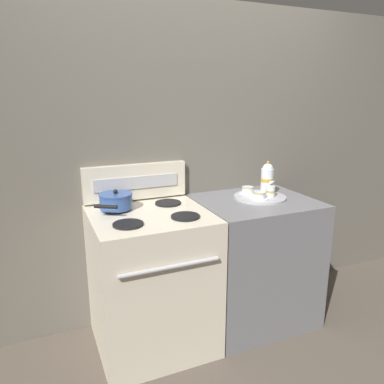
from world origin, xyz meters
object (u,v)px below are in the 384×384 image
serving_tray (260,197)px  teapot (267,178)px  saucepan (116,201)px  stove (152,280)px  creamer_jug (271,191)px  teacup_right (248,190)px  teacup_left (260,195)px

serving_tray → teapot: teapot is taller
saucepan → teapot: (1.07, -0.07, 0.06)m
saucepan → serving_tray: (0.98, -0.12, -0.05)m
stove → creamer_jug: bearing=-0.3°
serving_tray → teacup_right: bearing=112.1°
stove → serving_tray: (0.81, 0.03, 0.45)m
stove → teacup_right: teacup_right is taller
teacup_right → serving_tray: bearing=-67.9°
stove → saucepan: 0.55m
teacup_left → creamer_jug: creamer_jug is taller
saucepan → teacup_left: saucepan is taller
stove → teapot: bearing=5.3°
stove → teapot: (0.89, 0.08, 0.57)m
serving_tray → teacup_left: teacup_left is taller
stove → saucepan: size_ratio=3.09×
serving_tray → stove: bearing=-177.7°
stove → teacup_right: bearing=9.7°
stove → teacup_left: 0.90m
teacup_left → creamer_jug: bearing=11.7°
teacup_left → teacup_right: (0.00, 0.16, 0.00)m
saucepan → teacup_right: (0.94, -0.02, -0.02)m
saucepan → teacup_right: bearing=-1.1°
teapot → saucepan: bearing=176.5°
teacup_right → teapot: bearing=-20.4°
saucepan → creamer_jug: size_ratio=4.05×
teapot → teacup_right: teapot is taller
teacup_left → creamer_jug: 0.11m
saucepan → serving_tray: 0.99m
teacup_right → saucepan: bearing=178.9°
teapot → teacup_right: (-0.13, 0.05, -0.08)m
saucepan → teacup_right: saucepan is taller
serving_tray → creamer_jug: 0.08m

